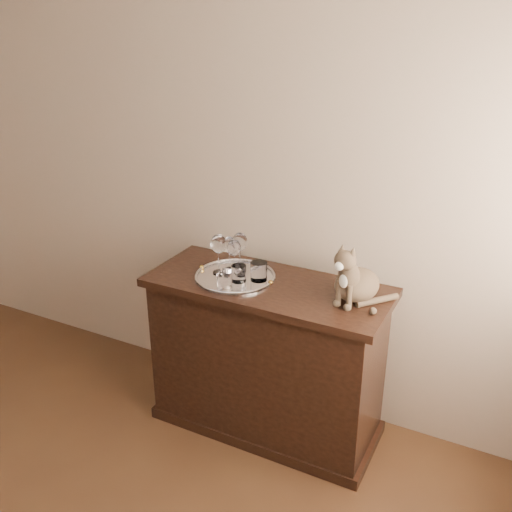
{
  "coord_description": "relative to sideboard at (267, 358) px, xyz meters",
  "views": [
    {
      "loc": [
        1.68,
        -0.31,
        2.07
      ],
      "look_at": [
        0.53,
        1.95,
        0.98
      ],
      "focal_mm": 40.0,
      "sensor_mm": 36.0,
      "label": 1
    }
  ],
  "objects": [
    {
      "name": "tumbler_c",
      "position": [
        -0.05,
        0.0,
        0.48
      ],
      "size": [
        0.08,
        0.08,
        0.09
      ],
      "primitive_type": "cylinder",
      "color": "white",
      "rests_on": "tray"
    },
    {
      "name": "wall_back",
      "position": [
        -0.6,
        0.31,
        0.93
      ],
      "size": [
        4.0,
        0.1,
        2.7
      ],
      "primitive_type": "cube",
      "color": "tan",
      "rests_on": "ground"
    },
    {
      "name": "sideboard",
      "position": [
        0.0,
        0.0,
        0.0
      ],
      "size": [
        1.2,
        0.5,
        0.85
      ],
      "primitive_type": null,
      "color": "black",
      "rests_on": "ground"
    },
    {
      "name": "tray",
      "position": [
        -0.17,
        -0.02,
        0.43
      ],
      "size": [
        0.4,
        0.4,
        0.01
      ],
      "primitive_type": "cylinder",
      "color": "silver",
      "rests_on": "sideboard"
    },
    {
      "name": "wine_glass_d",
      "position": [
        -0.19,
        0.02,
        0.52
      ],
      "size": [
        0.07,
        0.07,
        0.18
      ],
      "primitive_type": null,
      "color": "white",
      "rests_on": "tray"
    },
    {
      "name": "tumbler_b",
      "position": [
        -0.16,
        -0.14,
        0.47
      ],
      "size": [
        0.07,
        0.07,
        0.08
      ],
      "primitive_type": "cylinder",
      "color": "white",
      "rests_on": "tray"
    },
    {
      "name": "tumbler_a",
      "position": [
        -0.13,
        -0.05,
        0.47
      ],
      "size": [
        0.07,
        0.07,
        0.08
      ],
      "primitive_type": "cylinder",
      "color": "white",
      "rests_on": "tray"
    },
    {
      "name": "wine_glass_b",
      "position": [
        -0.19,
        0.06,
        0.53
      ],
      "size": [
        0.08,
        0.08,
        0.2
      ],
      "primitive_type": null,
      "color": "white",
      "rests_on": "tray"
    },
    {
      "name": "wine_glass_c",
      "position": [
        -0.26,
        -0.01,
        0.54
      ],
      "size": [
        0.08,
        0.08,
        0.21
      ],
      "primitive_type": null,
      "color": "white",
      "rests_on": "tray"
    },
    {
      "name": "wine_glass_a",
      "position": [
        -0.23,
        0.04,
        0.52
      ],
      "size": [
        0.07,
        0.07,
        0.18
      ],
      "primitive_type": null,
      "color": "white",
      "rests_on": "tray"
    },
    {
      "name": "cat",
      "position": [
        0.43,
        0.04,
        0.57
      ],
      "size": [
        0.36,
        0.34,
        0.3
      ],
      "primitive_type": null,
      "rotation": [
        0.0,
        0.0,
        -0.27
      ],
      "color": "#493C2B",
      "rests_on": "sideboard"
    }
  ]
}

